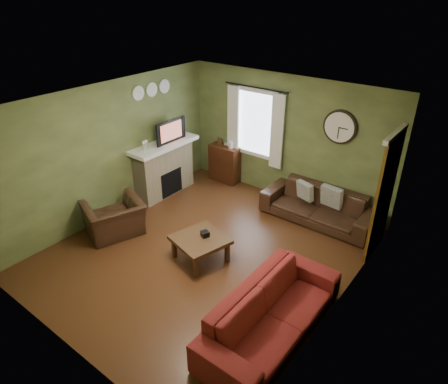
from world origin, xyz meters
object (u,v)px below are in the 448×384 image
Objects in this scene: armchair at (114,218)px; coffee_table at (200,249)px; bookshelf at (225,164)px; sofa_brown at (318,206)px; sofa_red at (272,313)px.

coffee_table is (1.74, 0.37, -0.11)m from armchair.
bookshelf reaches higher than coffee_table.
sofa_brown is 0.94× the size of sofa_red.
coffee_table is at bearing -113.19° from sofa_brown.
sofa_brown is 2.75× the size of coffee_table.
bookshelf is at bearing 119.78° from coffee_table.
coffee_table is (-1.00, -2.34, -0.11)m from sofa_brown.
bookshelf reaches higher than sofa_brown.
coffee_table is at bearing 70.49° from sofa_red.
sofa_red reaches higher than armchair.
armchair is (-2.75, -2.71, 0.00)m from sofa_brown.
armchair is 1.25× the size of coffee_table.
armchair is (-0.25, -2.98, -0.10)m from bookshelf.
bookshelf is 0.86× the size of armchair.
armchair is at bearing -94.79° from bookshelf.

